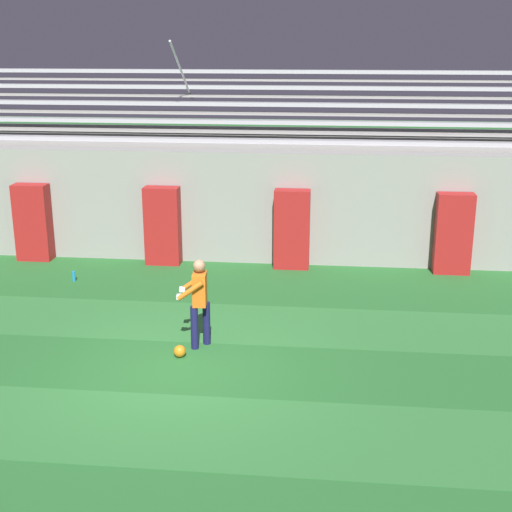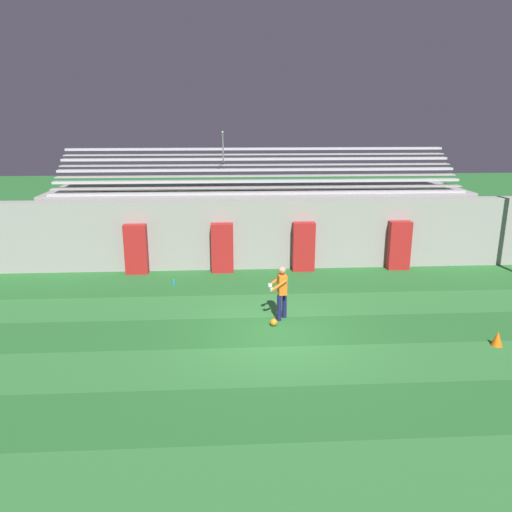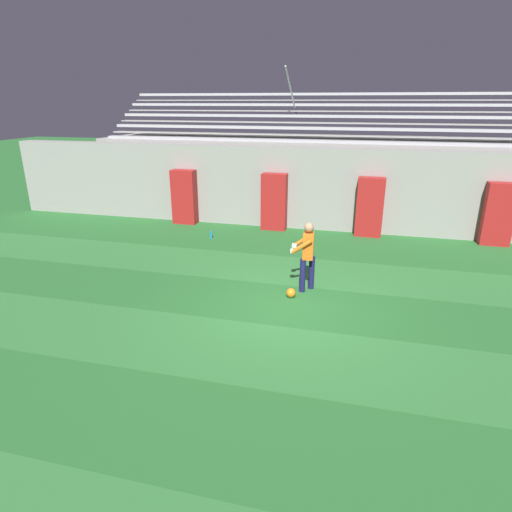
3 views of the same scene
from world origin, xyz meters
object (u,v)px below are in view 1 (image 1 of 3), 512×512
Objects in this scene: padding_pillar_gate_right at (292,229)px; padding_pillar_far_left at (33,222)px; padding_pillar_far_right at (453,234)px; water_bottle at (74,276)px; goalkeeper at (199,298)px; padding_pillar_gate_left at (163,226)px; soccer_ball at (180,351)px.

padding_pillar_gate_right and padding_pillar_far_left have the same top height.
padding_pillar_far_right is 8.17× the size of water_bottle.
padding_pillar_gate_right reaches higher than goalkeeper.
water_bottle is at bearing -138.49° from padding_pillar_gate_left.
padding_pillar_gate_right is 1.00× the size of padding_pillar_far_left.
padding_pillar_far_right is at bearing 44.28° from soccer_ball.
goalkeeper is 4.98m from water_bottle.
padding_pillar_gate_right is 6.59m from padding_pillar_far_left.
padding_pillar_far_left is 10.46m from padding_pillar_far_right.
padding_pillar_gate_left is 8.17× the size of water_bottle.
padding_pillar_gate_right is 5.74m from soccer_ball.
padding_pillar_far_left is at bearing 180.00° from padding_pillar_gate_left.
padding_pillar_gate_left is at bearing 110.34° from goalkeeper.
padding_pillar_far_left is 2.39m from water_bottle.
goalkeeper is (-1.41, -4.91, -0.03)m from padding_pillar_gate_right.
padding_pillar_far_right is 7.81m from soccer_ball.
padding_pillar_far_left reaches higher than water_bottle.
water_bottle is (-3.33, 3.84, 0.01)m from soccer_ball.
padding_pillar_far_right is (10.46, 0.00, 0.00)m from padding_pillar_far_left.
padding_pillar_far_right is (3.87, 0.00, 0.00)m from padding_pillar_gate_right.
padding_pillar_far_right is 7.21m from goalkeeper.
padding_pillar_far_left is at bearing 132.15° from soccer_ball.
padding_pillar_gate_right is 8.91× the size of soccer_ball.
padding_pillar_gate_left and padding_pillar_far_left have the same top height.
water_bottle is (-5.01, -1.58, -0.86)m from padding_pillar_gate_right.
padding_pillar_far_left is 8.17× the size of water_bottle.
goalkeeper reaches higher than water_bottle.
soccer_ball is (-1.68, -5.42, -0.87)m from padding_pillar_gate_right.
padding_pillar_far_right is at bearing 10.09° from water_bottle.
water_bottle is (-8.89, -1.58, -0.86)m from padding_pillar_far_right.
soccer_ball is at bearing -135.72° from padding_pillar_far_right.
padding_pillar_gate_right reaches higher than water_bottle.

